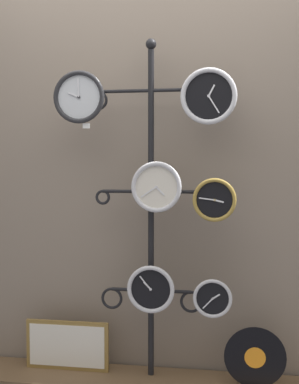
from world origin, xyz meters
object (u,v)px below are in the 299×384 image
object	(u,v)px
vinyl_record	(255,358)
picture_frame	(67,345)
clock_bottom_right	(213,298)
clock_top_right	(209,96)
clock_middle_right	(214,200)
clock_middle_center	(156,187)
clock_top_left	(79,97)
clock_bottom_center	(151,289)
display_stand	(151,280)

from	to	relation	value
vinyl_record	picture_frame	distance (m)	1.09
picture_frame	vinyl_record	bearing A→B (deg)	-3.86
clock_bottom_right	picture_frame	world-z (taller)	clock_bottom_right
clock_top_right	clock_middle_right	bearing A→B (deg)	-15.31
vinyl_record	clock_middle_center	bearing A→B (deg)	179.31
clock_top_left	clock_middle_right	world-z (taller)	clock_top_left
clock_bottom_center	picture_frame	xyz separation A→B (m)	(-0.52, 0.10, -0.38)
display_stand	clock_top_right	bearing A→B (deg)	-14.07
clock_top_left	clock_bottom_center	world-z (taller)	clock_top_left
clock_bottom_center	vinyl_record	distance (m)	0.67
display_stand	vinyl_record	bearing A→B (deg)	-8.38
clock_bottom_center	display_stand	bearing A→B (deg)	99.14
clock_middle_center	vinyl_record	xyz separation A→B (m)	(0.54, -0.01, -0.92)
clock_top_right	clock_bottom_center	size ratio (longest dim) A/B	1.15
clock_bottom_right	picture_frame	size ratio (longest dim) A/B	0.43
clock_middle_center	picture_frame	world-z (taller)	clock_middle_center
clock_top_left	clock_middle_center	size ratio (longest dim) A/B	1.04
clock_top_right	clock_middle_center	distance (m)	0.57
clock_middle_right	clock_bottom_center	world-z (taller)	clock_middle_right
display_stand	clock_middle_right	distance (m)	0.60
vinyl_record	picture_frame	bearing A→B (deg)	176.14
picture_frame	clock_top_right	bearing A→B (deg)	-4.77
clock_middle_right	clock_bottom_right	bearing A→B (deg)	156.35
clock_top_left	picture_frame	bearing A→B (deg)	139.58
vinyl_record	clock_middle_right	bearing A→B (deg)	-178.65
clock_top_left	clock_bottom_right	xyz separation A→B (m)	(0.74, 0.02, -1.10)
display_stand	clock_bottom_right	xyz separation A→B (m)	(0.36, -0.09, -0.07)
clock_bottom_right	picture_frame	xyz separation A→B (m)	(-0.86, 0.08, -0.34)
clock_middle_center	clock_top_right	bearing A→B (deg)	-0.48
display_stand	clock_middle_center	world-z (taller)	display_stand
clock_middle_center	clock_bottom_right	bearing A→B (deg)	-1.64
clock_top_left	picture_frame	size ratio (longest dim) A/B	0.58
clock_top_left	clock_middle_center	distance (m)	0.66
clock_middle_center	clock_bottom_right	world-z (taller)	clock_middle_center
clock_middle_right	picture_frame	world-z (taller)	clock_middle_right
display_stand	clock_top_right	size ratio (longest dim) A/B	6.47
vinyl_record	clock_bottom_center	bearing A→B (deg)	-176.97
display_stand	clock_bottom_right	world-z (taller)	display_stand
picture_frame	clock_bottom_center	bearing A→B (deg)	-11.28
display_stand	clock_top_left	xyz separation A→B (m)	(-0.39, -0.11, 1.03)
display_stand	clock_top_left	distance (m)	1.11
clock_top_right	vinyl_record	distance (m)	1.44
display_stand	clock_top_right	distance (m)	1.08
clock_middle_right	display_stand	bearing A→B (deg)	165.81
clock_bottom_right	vinyl_record	xyz separation A→B (m)	(0.23, 0.00, -0.32)
clock_middle_center	clock_bottom_right	size ratio (longest dim) A/B	1.32
clock_top_right	clock_bottom_center	world-z (taller)	clock_top_right
clock_top_right	clock_bottom_center	xyz separation A→B (m)	(-0.31, -0.03, -1.05)
clock_top_right	clock_middle_right	world-z (taller)	clock_top_right
clock_top_right	clock_bottom_center	bearing A→B (deg)	-173.68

